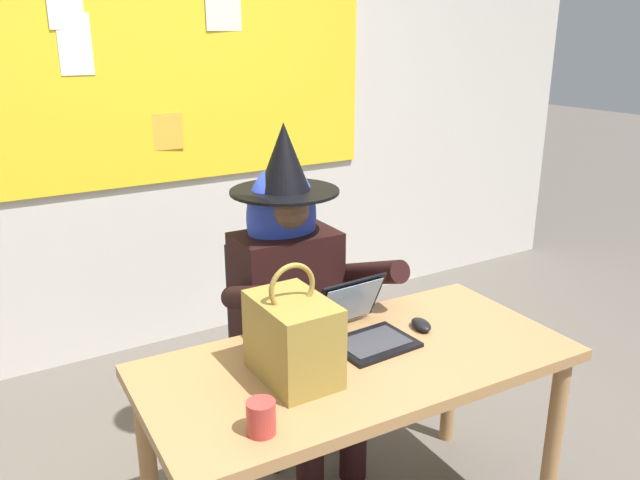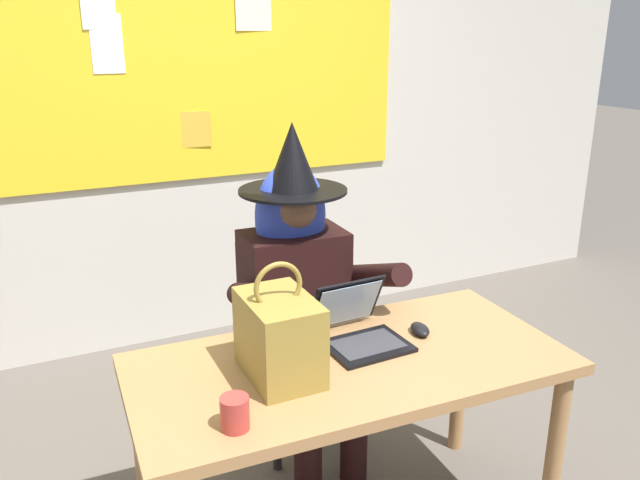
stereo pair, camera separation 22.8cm
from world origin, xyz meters
name	(u,v)px [view 1 (the left image)]	position (x,y,z in m)	size (l,w,h in m)	color
wall_back_bulletin	(166,107)	(0.00, 1.94, 1.35)	(6.09, 2.06, 2.66)	beige
desk_main	(359,381)	(-0.02, 0.06, 0.62)	(1.46, 0.74, 0.71)	#A37547
chair_at_desk	(280,331)	(0.06, 0.77, 0.50)	(0.42, 0.42, 0.89)	black
person_costumed	(293,279)	(0.05, 0.64, 0.78)	(0.60, 0.69, 1.41)	black
laptop	(364,327)	(0.07, 0.16, 0.76)	(0.29, 0.31, 0.21)	black
computer_mouse	(421,325)	(0.29, 0.12, 0.73)	(0.06, 0.10, 0.03)	black
handbag	(293,338)	(-0.26, 0.07, 0.85)	(0.20, 0.30, 0.38)	olive
coffee_mug	(261,417)	(-0.48, -0.14, 0.76)	(0.08, 0.08, 0.10)	#B23833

